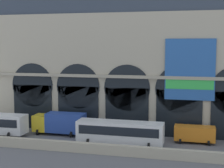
{
  "coord_description": "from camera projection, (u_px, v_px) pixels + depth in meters",
  "views": [
    {
      "loc": [
        9.5,
        -42.12,
        12.71
      ],
      "look_at": [
        -2.18,
        5.0,
        7.17
      ],
      "focal_mm": 54.89,
      "sensor_mm": 36.0,
      "label": 1
    }
  ],
  "objects": [
    {
      "name": "box_truck_midwest",
      "position": [
        60.0,
        123.0,
        48.7
      ],
      "size": [
        7.5,
        2.91,
        3.12
      ],
      "color": "gold",
      "rests_on": "ground"
    },
    {
      "name": "bus_center",
      "position": [
        120.0,
        132.0,
        43.25
      ],
      "size": [
        11.0,
        3.25,
        3.1
      ],
      "color": "white",
      "rests_on": "ground"
    },
    {
      "name": "ground_plane",
      "position": [
        119.0,
        144.0,
        44.33
      ],
      "size": [
        200.0,
        200.0,
        0.0
      ],
      "primitive_type": "plane",
      "color": "slate"
    },
    {
      "name": "van_mideast",
      "position": [
        195.0,
        133.0,
        44.61
      ],
      "size": [
        5.2,
        2.48,
        2.2
      ],
      "color": "orange",
      "rests_on": "ground"
    },
    {
      "name": "quay_parapet_wall",
      "position": [
        110.0,
        150.0,
        39.8
      ],
      "size": [
        90.0,
        0.7,
        1.21
      ],
      "primitive_type": "cube",
      "color": "#B2A891",
      "rests_on": "ground"
    },
    {
      "name": "station_building",
      "position": [
        131.0,
        58.0,
        50.33
      ],
      "size": [
        45.33,
        5.39,
        22.18
      ],
      "color": "#B2A891",
      "rests_on": "ground"
    }
  ]
}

